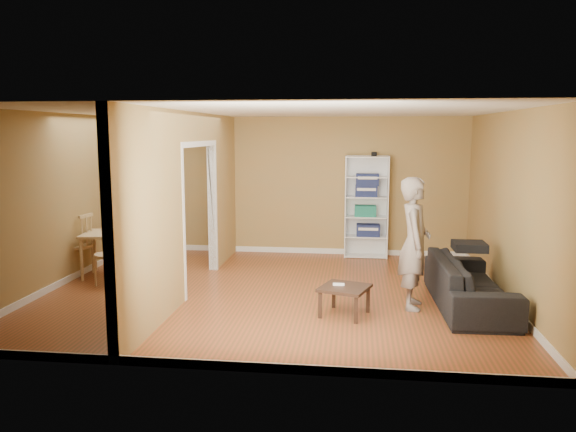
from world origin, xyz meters
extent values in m
plane|color=brown|center=(0.00, 0.00, 0.00)|extent=(6.50, 6.50, 0.00)
plane|color=white|center=(0.00, 0.00, 2.60)|extent=(6.50, 6.50, 0.00)
plane|color=#A57C3F|center=(0.00, 2.75, 1.30)|extent=(6.50, 0.00, 6.50)
plane|color=#A57C3F|center=(0.00, -2.75, 1.30)|extent=(6.50, 0.00, 6.50)
plane|color=#A57C3F|center=(-3.25, 0.00, 1.30)|extent=(0.00, 5.50, 5.50)
plane|color=#A57C3F|center=(3.25, 0.00, 1.30)|extent=(0.00, 5.50, 5.50)
cube|color=black|center=(1.50, 2.69, 1.90)|extent=(0.10, 0.10, 0.10)
imported|color=#28282D|center=(2.70, -0.34, 0.42)|extent=(2.24, 1.01, 0.84)
imported|color=slate|center=(1.95, -0.47, 1.02)|extent=(0.78, 0.63, 2.04)
cube|color=white|center=(0.99, 2.56, 0.94)|extent=(0.02, 0.35, 1.89)
cube|color=white|center=(1.76, 2.56, 0.94)|extent=(0.02, 0.35, 1.89)
cube|color=white|center=(1.38, 2.72, 0.94)|extent=(0.79, 0.02, 1.89)
cube|color=white|center=(1.38, 2.56, 0.02)|extent=(0.75, 0.35, 0.02)
cube|color=white|center=(1.38, 2.56, 0.39)|extent=(0.75, 0.35, 0.02)
cube|color=white|center=(1.38, 2.56, 0.76)|extent=(0.75, 0.35, 0.02)
cube|color=white|center=(1.38, 2.56, 1.13)|extent=(0.75, 0.35, 0.02)
cube|color=white|center=(1.38, 2.56, 1.50)|extent=(0.75, 0.35, 0.02)
cube|color=white|center=(1.38, 2.56, 1.87)|extent=(0.75, 0.35, 0.02)
cube|color=navy|center=(1.42, 2.56, 0.51)|extent=(0.43, 0.28, 0.22)
cube|color=#156044|center=(1.36, 2.56, 0.87)|extent=(0.39, 0.26, 0.20)
cube|color=navy|center=(1.37, 2.56, 1.24)|extent=(0.40, 0.26, 0.21)
cube|color=navy|center=(1.38, 2.56, 1.46)|extent=(0.41, 0.27, 0.21)
cube|color=black|center=(1.06, -0.91, 0.36)|extent=(0.57, 0.57, 0.04)
cube|color=black|center=(0.82, -1.15, 0.17)|extent=(0.05, 0.05, 0.34)
cube|color=black|center=(1.30, -1.15, 0.17)|extent=(0.05, 0.05, 0.34)
cube|color=black|center=(0.82, -0.67, 0.17)|extent=(0.05, 0.05, 0.34)
cube|color=black|center=(1.30, -0.67, 0.17)|extent=(0.05, 0.05, 0.34)
cube|color=white|center=(0.98, -0.87, 0.39)|extent=(0.15, 0.04, 0.03)
cube|color=tan|center=(-2.59, 0.67, 0.69)|extent=(1.14, 0.76, 0.04)
cylinder|color=tan|center=(-3.11, 0.34, 0.34)|extent=(0.05, 0.05, 0.67)
cylinder|color=tan|center=(-2.07, 0.34, 0.34)|extent=(0.05, 0.05, 0.67)
cylinder|color=tan|center=(-3.11, 1.00, 0.34)|extent=(0.05, 0.05, 0.67)
cylinder|color=tan|center=(-2.07, 1.00, 0.34)|extent=(0.05, 0.05, 0.67)
camera|label=1|loc=(1.18, -7.84, 2.31)|focal=35.00mm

